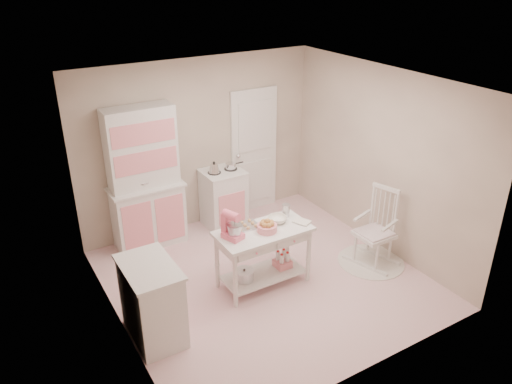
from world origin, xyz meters
TOP-DOWN VIEW (x-y plane):
  - room_shell at (0.00, 0.00)m, footprint 3.84×3.84m
  - door at (0.95, 1.87)m, footprint 0.82×0.05m
  - hutch at (-0.96, 1.66)m, footprint 1.06×0.50m
  - stove at (0.24, 1.61)m, footprint 0.62×0.57m
  - base_cabinet at (-1.63, -0.28)m, footprint 0.54×0.84m
  - lace_rug at (1.49, -0.43)m, footprint 0.92×0.92m
  - rocking_chair at (1.49, -0.43)m, footprint 0.67×0.83m
  - work_table at (-0.07, -0.07)m, footprint 1.20×0.60m
  - stand_mixer at (-0.49, -0.05)m, footprint 0.28×0.33m
  - cookie_tray at (-0.22, 0.11)m, footprint 0.34×0.24m
  - bread_basket at (-0.05, -0.12)m, footprint 0.25×0.25m
  - mixing_bowl at (0.19, 0.01)m, footprint 0.24×0.24m
  - metal_pitcher at (0.37, 0.09)m, footprint 0.10×0.10m
  - recipe_book at (0.38, -0.19)m, footprint 0.23×0.26m

SIDE VIEW (x-z plane):
  - lace_rug at x=1.49m, z-range 0.00..0.01m
  - work_table at x=-0.07m, z-range 0.00..0.80m
  - stove at x=0.24m, z-range 0.00..0.92m
  - base_cabinet at x=-1.63m, z-range 0.00..0.92m
  - rocking_chair at x=1.49m, z-range 0.00..1.10m
  - cookie_tray at x=-0.22m, z-range 0.80..0.82m
  - recipe_book at x=0.38m, z-range 0.80..0.82m
  - mixing_bowl at x=0.19m, z-range 0.80..0.88m
  - bread_basket at x=-0.05m, z-range 0.80..0.89m
  - metal_pitcher at x=0.37m, z-range 0.80..0.97m
  - stand_mixer at x=-0.49m, z-range 0.80..1.14m
  - door at x=0.95m, z-range 0.00..2.04m
  - hutch at x=-0.96m, z-range 0.00..2.08m
  - room_shell at x=0.00m, z-range 0.34..2.96m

